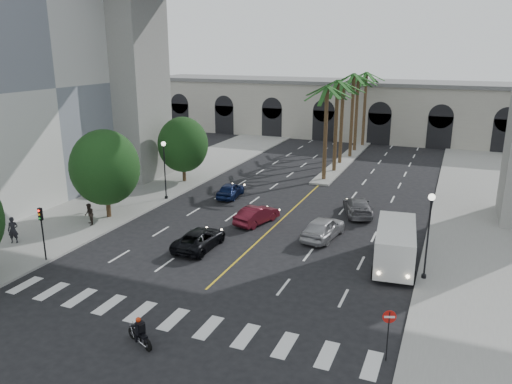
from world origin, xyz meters
name	(u,v)px	position (x,y,z in m)	size (l,w,h in m)	color
ground	(188,306)	(0.00, 0.00, 0.00)	(140.00, 140.00, 0.00)	black
sidewalk_left	(127,198)	(-15.00, 15.00, 0.07)	(8.00, 100.00, 0.15)	gray
sidewalk_right	(486,246)	(15.00, 15.00, 0.07)	(8.00, 100.00, 0.15)	gray
median	(345,160)	(0.00, 38.00, 0.10)	(2.00, 24.00, 0.20)	gray
pier_building	(372,110)	(0.00, 55.00, 4.27)	(71.00, 10.50, 8.50)	#B6B3A3
palm_a	(327,91)	(0.00, 28.00, 9.10)	(3.20, 3.20, 10.30)	#47331E
palm_b	(338,86)	(0.10, 32.00, 9.37)	(3.20, 3.20, 10.60)	#47331E
palm_c	(343,87)	(-0.20, 36.00, 8.91)	(3.20, 3.20, 10.10)	#47331E
palm_d	(354,79)	(0.15, 40.00, 9.65)	(3.20, 3.20, 10.90)	#47331E
palm_e	(358,80)	(-0.10, 44.00, 9.19)	(3.20, 3.20, 10.40)	#47331E
palm_f	(366,77)	(0.20, 48.00, 9.46)	(3.20, 3.20, 10.70)	#47331E
street_tree_mid	(105,167)	(-13.00, 10.00, 4.21)	(5.44, 5.44, 7.21)	#382616
street_tree_far	(183,145)	(-13.00, 22.00, 3.90)	(5.04, 5.04, 6.68)	#382616
lamp_post_left_far	(165,165)	(-11.40, 16.00, 3.22)	(0.40, 0.40, 5.35)	black
lamp_post_right	(429,229)	(11.40, 8.00, 3.22)	(0.40, 0.40, 5.35)	black
traffic_signal_far	(42,225)	(-11.30, 1.50, 2.51)	(0.25, 0.18, 3.65)	black
motorcycle_rider	(140,333)	(-0.21, -4.02, 0.64)	(1.82, 0.90, 1.41)	black
car_a	(323,228)	(4.12, 12.29, 0.80)	(1.90, 4.71, 1.61)	#A3A3A8
car_b	(257,215)	(-1.50, 13.40, 0.70)	(1.48, 4.25, 1.40)	#55111D
car_c	(199,239)	(-3.26, 7.29, 0.67)	(2.21, 4.79, 1.33)	black
car_d	(358,206)	(5.38, 18.48, 0.72)	(2.01, 4.93, 1.43)	slate
car_e	(230,190)	(-6.41, 19.01, 0.68)	(1.62, 4.02, 1.37)	#0F1C48
cargo_van	(395,245)	(9.51, 9.24, 1.47)	(3.01, 6.38, 2.63)	silver
pedestrian_a	(13,230)	(-15.51, 2.90, 1.09)	(0.68, 0.45, 1.87)	black
pedestrian_b	(89,214)	(-13.08, 7.82, 1.00)	(0.83, 0.64, 1.70)	black
do_not_enter_sign	(389,324)	(10.50, -0.89, 1.79)	(0.58, 0.24, 2.46)	black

